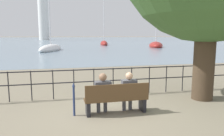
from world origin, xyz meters
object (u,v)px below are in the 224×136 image
Objects in this scene: seated_person_right at (129,90)px; sailboat_1 at (104,43)px; seated_person_left at (103,91)px; harbor_lighthouse at (43,14)px; sailboat_3 at (51,49)px; closed_umbrella at (74,97)px; sailboat_2 at (156,45)px; park_bench at (117,99)px.

seated_person_right is 0.10× the size of sailboat_1.
harbor_lighthouse is at bearing 94.54° from seated_person_left.
harbor_lighthouse is (-6.15, 81.07, 12.47)m from sailboat_3.
harbor_lighthouse is at bearing 111.22° from sailboat_1.
seated_person_right is (0.78, 0.00, -0.01)m from seated_person_left.
seated_person_left is 0.13× the size of sailboat_3.
seated_person_right reaches higher than closed_umbrella.
seated_person_right is at bearing -95.91° from sailboat_2.
sailboat_3 is (-2.87, 27.66, -0.12)m from park_bench.
seated_person_left is 1.00× the size of seated_person_right.
closed_umbrella is at bearing -98.11° from sailboat_2.
sailboat_2 is 0.91× the size of sailboat_3.
seated_person_right is 1.25× the size of closed_umbrella.
closed_umbrella is (-0.82, 0.03, -0.13)m from seated_person_left.
sailboat_1 is 1.35× the size of sailboat_2.
seated_person_left reaches higher than park_bench.
sailboat_3 is (-2.48, 27.59, -0.35)m from seated_person_left.
harbor_lighthouse reaches higher than seated_person_right.
harbor_lighthouse reaches higher than sailboat_3.
seated_person_left is 1.25× the size of closed_umbrella.
sailboat_3 is (-3.26, 27.59, -0.34)m from seated_person_right.
seated_person_left is (-0.39, 0.08, 0.23)m from park_bench.
sailboat_3 is at bearing 95.13° from seated_person_left.
seated_person_left is at bearing 168.76° from park_bench.
closed_umbrella is 27.60m from sailboat_3.
seated_person_left is at bearing -95.54° from sailboat_1.
park_bench is at bearing -85.26° from harbor_lighthouse.
sailboat_3 reaches higher than sailboat_2.
sailboat_3 reaches higher than closed_umbrella.
sailboat_3 reaches higher than seated_person_left.
closed_umbrella is at bearing 174.72° from park_bench.
sailboat_2 is at bearing 63.67° from park_bench.
sailboat_1 reaches higher than seated_person_left.
sailboat_1 reaches higher than sailboat_3.
seated_person_right is 0.12× the size of sailboat_3.
seated_person_right is 45.63m from sailboat_1.
park_bench is 0.21× the size of sailboat_2.
seated_person_right is 0.04× the size of harbor_lighthouse.
park_bench is 0.19× the size of sailboat_3.
closed_umbrella is at bearing -96.54° from sailboat_1.
sailboat_2 is (17.73, 33.28, -0.20)m from closed_umbrella.
closed_umbrella is 0.11× the size of sailboat_2.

